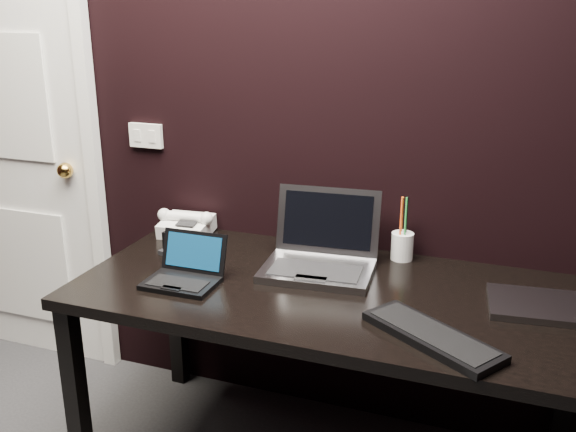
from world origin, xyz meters
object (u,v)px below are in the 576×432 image
(netbook, at_px, (185,274))
(mobile_phone, at_px, (167,246))
(desk_phone, at_px, (186,225))
(pen_cup, at_px, (402,245))
(desk, at_px, (329,309))
(ext_keyboard, at_px, (432,336))
(closed_laptop, at_px, (542,306))
(silver_laptop, at_px, (320,256))
(door, at_px, (7,142))

(netbook, distance_m, mobile_phone, 0.28)
(desk_phone, bearing_deg, pen_cup, 2.78)
(desk, distance_m, netbook, 0.50)
(ext_keyboard, height_order, pen_cup, pen_cup)
(desk_phone, bearing_deg, netbook, -62.18)
(closed_laptop, xyz_separation_m, mobile_phone, (-1.33, 0.00, 0.02))
(silver_laptop, bearing_deg, desk, -61.45)
(mobile_phone, bearing_deg, desk_phone, 99.21)
(silver_laptop, distance_m, pen_cup, 0.32)
(desk, distance_m, closed_laptop, 0.68)
(desk_phone, distance_m, pen_cup, 0.88)
(door, distance_m, mobile_phone, 1.06)
(door, relative_size, closed_laptop, 6.16)
(door, relative_size, ext_keyboard, 4.97)
(ext_keyboard, relative_size, mobile_phone, 5.05)
(ext_keyboard, distance_m, desk_phone, 1.19)
(mobile_phone, bearing_deg, netbook, -47.88)
(door, bearing_deg, netbook, -23.10)
(pen_cup, bearing_deg, ext_keyboard, -71.44)
(netbook, xyz_separation_m, ext_keyboard, (0.85, -0.11, -0.02))
(closed_laptop, bearing_deg, silver_laptop, 175.15)
(closed_laptop, height_order, pen_cup, pen_cup)
(silver_laptop, xyz_separation_m, desk_phone, (-0.62, 0.15, -0.01))
(mobile_phone, distance_m, pen_cup, 0.88)
(netbook, bearing_deg, desk, 14.68)
(closed_laptop, bearing_deg, netbook, -169.95)
(closed_laptop, bearing_deg, mobile_phone, 179.83)
(mobile_phone, bearing_deg, door, 163.42)
(door, xyz_separation_m, netbook, (1.17, -0.50, -0.27))
(door, height_order, desk_phone, door)
(netbook, bearing_deg, closed_laptop, 10.05)
(netbook, distance_m, silver_laptop, 0.48)
(desk, distance_m, desk_phone, 0.77)
(door, distance_m, ext_keyboard, 2.13)
(ext_keyboard, bearing_deg, desk_phone, 153.61)
(closed_laptop, relative_size, desk_phone, 1.43)
(door, relative_size, mobile_phone, 25.09)
(netbook, distance_m, desk_phone, 0.47)
(desk, bearing_deg, pen_cup, 62.03)
(desk, relative_size, mobile_phone, 19.93)
(silver_laptop, distance_m, ext_keyboard, 0.59)
(door, height_order, netbook, door)
(desk, height_order, closed_laptop, closed_laptop)
(pen_cup, bearing_deg, door, 178.81)
(desk, xyz_separation_m, netbook, (-0.48, -0.12, 0.11))
(desk_phone, xyz_separation_m, mobile_phone, (0.03, -0.21, -0.01))
(door, relative_size, desk, 1.26)
(closed_laptop, height_order, mobile_phone, mobile_phone)
(desk_phone, bearing_deg, desk, -22.88)
(ext_keyboard, bearing_deg, closed_laptop, 46.73)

